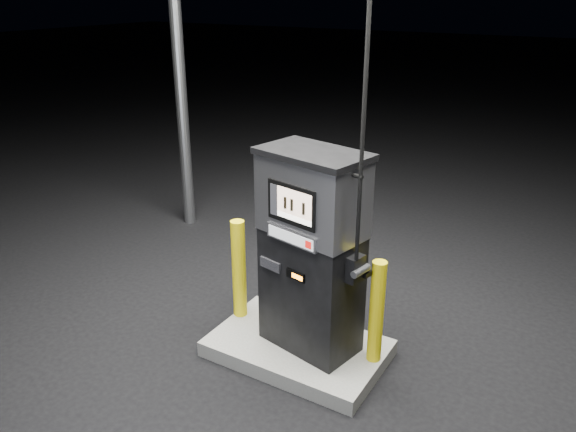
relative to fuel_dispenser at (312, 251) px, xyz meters
The scene contains 5 objects.
ground 1.11m from the fuel_dispenser, 160.39° to the right, with size 80.00×80.00×0.00m, color black.
pump_island 1.03m from the fuel_dispenser, 160.39° to the right, with size 1.60×1.00×0.15m, color slate.
fuel_dispenser is the anchor object (origin of this frame).
bollard_left 0.96m from the fuel_dispenser, behind, with size 0.14×0.14×1.02m, color yellow.
bollard_right 0.77m from the fuel_dispenser, ahead, with size 0.13×0.13×0.97m, color yellow.
Camera 1 is at (2.19, -3.84, 3.24)m, focal length 35.00 mm.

